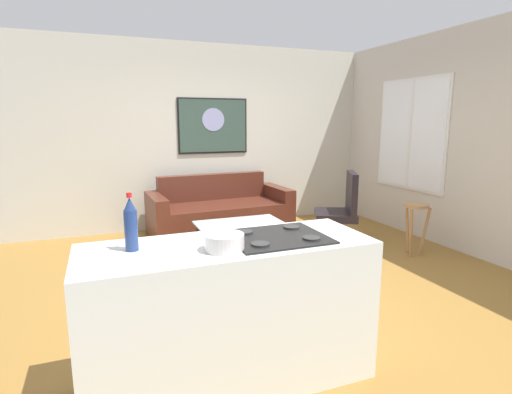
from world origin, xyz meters
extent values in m
cube|color=olive|center=(0.00, 0.00, -0.02)|extent=(6.40, 6.40, 0.04)
cube|color=beige|center=(0.00, 2.42, 1.40)|extent=(6.40, 0.05, 2.80)
cube|color=beige|center=(2.62, 0.30, 1.40)|extent=(0.05, 6.40, 2.80)
cube|color=#4E2318|center=(-0.02, 1.80, 0.23)|extent=(1.72, 0.99, 0.46)
cube|color=#4E2318|center=(-0.04, 2.17, 0.65)|extent=(1.68, 0.26, 0.39)
cube|color=#4E2318|center=(-0.94, 1.75, 0.32)|extent=(0.23, 0.90, 0.65)
cube|color=#4E2318|center=(0.91, 1.85, 0.32)|extent=(0.23, 0.90, 0.65)
cube|color=silver|center=(-0.09, 0.71, 0.42)|extent=(1.04, 0.62, 0.02)
cylinder|color=#232326|center=(-0.56, 0.44, 0.21)|extent=(0.03, 0.03, 0.41)
cylinder|color=#232326|center=(0.37, 0.44, 0.21)|extent=(0.03, 0.03, 0.41)
cylinder|color=#232326|center=(-0.56, 0.97, 0.21)|extent=(0.03, 0.03, 0.41)
cylinder|color=#232326|center=(0.37, 0.97, 0.21)|extent=(0.03, 0.03, 0.41)
cylinder|color=black|center=(1.30, 0.80, 0.02)|extent=(0.39, 0.39, 0.04)
cylinder|color=black|center=(1.30, 0.80, 0.22)|extent=(0.06, 0.06, 0.36)
cube|color=black|center=(1.30, 0.80, 0.39)|extent=(0.73, 0.74, 0.10)
cube|color=black|center=(1.49, 0.71, 0.71)|extent=(0.32, 0.54, 0.54)
cylinder|color=#A8794B|center=(1.95, 0.02, 0.63)|extent=(0.29, 0.29, 0.03)
cylinder|color=#A8794B|center=(1.95, 0.14, 0.31)|extent=(0.04, 0.12, 0.61)
cylinder|color=#A8794B|center=(1.85, -0.04, 0.31)|extent=(0.12, 0.09, 0.61)
cylinder|color=#A8794B|center=(2.06, -0.04, 0.31)|extent=(0.12, 0.09, 0.61)
cube|color=white|center=(-0.92, -1.50, 0.46)|extent=(1.78, 0.65, 0.92)
cube|color=black|center=(-0.60, -1.50, 0.92)|extent=(0.60, 0.52, 0.01)
cylinder|color=#2D2D2D|center=(-0.77, -1.64, 0.94)|extent=(0.11, 0.11, 0.01)
cylinder|color=#2D2D2D|center=(-0.43, -1.64, 0.94)|extent=(0.11, 0.11, 0.01)
cylinder|color=#2D2D2D|center=(-0.77, -1.36, 0.94)|extent=(0.11, 0.11, 0.01)
cylinder|color=#2D2D2D|center=(-0.43, -1.36, 0.94)|extent=(0.11, 0.11, 0.01)
cylinder|color=navy|center=(-1.48, -1.43, 1.04)|extent=(0.07, 0.07, 0.24)
cone|color=navy|center=(-1.48, -1.43, 1.19)|extent=(0.07, 0.07, 0.07)
cylinder|color=red|center=(-1.48, -1.43, 1.24)|extent=(0.03, 0.03, 0.03)
cylinder|color=silver|center=(-0.98, -1.62, 0.93)|extent=(0.13, 0.13, 0.01)
cylinder|color=silver|center=(-0.98, -1.62, 0.97)|extent=(0.23, 0.23, 0.10)
cube|color=black|center=(0.05, 2.39, 1.57)|extent=(1.10, 0.01, 0.84)
cube|color=#344B41|center=(0.05, 2.38, 1.57)|extent=(1.05, 0.02, 0.79)
cylinder|color=#9197C8|center=(0.05, 2.37, 1.66)|extent=(0.35, 0.01, 0.35)
cube|color=silver|center=(2.59, 0.90, 1.45)|extent=(0.02, 1.35, 1.59)
cube|color=white|center=(2.58, 0.90, 1.45)|extent=(0.01, 1.27, 1.51)
cube|color=silver|center=(2.58, 0.90, 1.45)|extent=(0.01, 0.04, 1.51)
camera|label=1|loc=(-1.61, -3.74, 1.65)|focal=28.17mm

